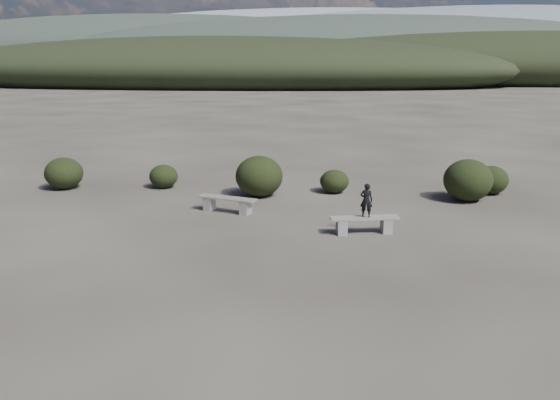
# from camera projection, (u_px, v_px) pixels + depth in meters

# --- Properties ---
(ground) EXTENTS (1200.00, 1200.00, 0.00)m
(ground) POSITION_uv_depth(u_px,v_px,m) (236.00, 303.00, 10.14)
(ground) COLOR #302B25
(ground) RESTS_ON ground
(bench_left) EXTENTS (1.85, 0.85, 0.45)m
(bench_left) POSITION_uv_depth(u_px,v_px,m) (227.00, 203.00, 16.15)
(bench_left) COLOR gray
(bench_left) RESTS_ON ground
(bench_right) EXTENTS (1.82, 0.77, 0.45)m
(bench_right) POSITION_uv_depth(u_px,v_px,m) (364.00, 223.00, 14.15)
(bench_right) COLOR gray
(bench_right) RESTS_ON ground
(seated_person) EXTENTS (0.33, 0.23, 0.89)m
(seated_person) POSITION_uv_depth(u_px,v_px,m) (366.00, 200.00, 14.00)
(seated_person) COLOR black
(seated_person) RESTS_ON bench_right
(shrub_a) EXTENTS (1.00, 1.00, 0.82)m
(shrub_a) POSITION_uv_depth(u_px,v_px,m) (164.00, 176.00, 19.26)
(shrub_a) COLOR black
(shrub_a) RESTS_ON ground
(shrub_b) EXTENTS (1.57, 1.57, 1.35)m
(shrub_b) POSITION_uv_depth(u_px,v_px,m) (259.00, 176.00, 18.00)
(shrub_b) COLOR black
(shrub_b) RESTS_ON ground
(shrub_c) EXTENTS (0.98, 0.98, 0.79)m
(shrub_c) POSITION_uv_depth(u_px,v_px,m) (334.00, 181.00, 18.53)
(shrub_c) COLOR black
(shrub_c) RESTS_ON ground
(shrub_d) EXTENTS (1.53, 1.53, 1.34)m
(shrub_d) POSITION_uv_depth(u_px,v_px,m) (468.00, 180.00, 17.40)
(shrub_d) COLOR black
(shrub_d) RESTS_ON ground
(shrub_e) EXTENTS (1.14, 1.14, 0.95)m
(shrub_e) POSITION_uv_depth(u_px,v_px,m) (491.00, 180.00, 18.37)
(shrub_e) COLOR black
(shrub_e) RESTS_ON ground
(shrub_f) EXTENTS (1.30, 1.30, 1.10)m
(shrub_f) POSITION_uv_depth(u_px,v_px,m) (64.00, 173.00, 19.07)
(shrub_f) COLOR black
(shrub_f) RESTS_ON ground
(mountain_ridges) EXTENTS (500.00, 400.00, 56.00)m
(mountain_ridges) POSITION_uv_depth(u_px,v_px,m) (339.00, 50.00, 334.06)
(mountain_ridges) COLOR black
(mountain_ridges) RESTS_ON ground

